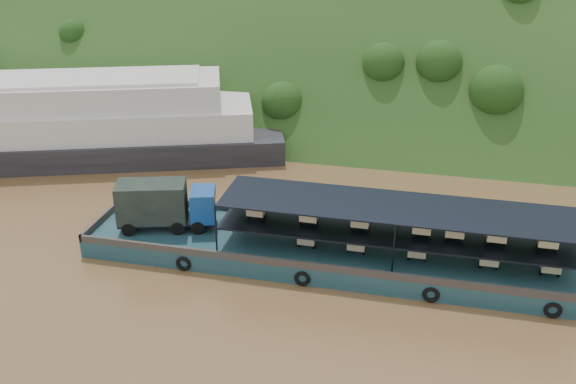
# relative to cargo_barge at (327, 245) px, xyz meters

# --- Properties ---
(ground) EXTENTS (160.00, 160.00, 0.00)m
(ground) POSITION_rel_cargo_barge_xyz_m (-1.48, 0.41, -1.16)
(ground) COLOR brown
(ground) RESTS_ON ground
(hillside) EXTENTS (140.00, 39.60, 39.60)m
(hillside) POSITION_rel_cargo_barge_xyz_m (-1.48, 36.41, -1.16)
(hillside) COLOR #1A3312
(hillside) RESTS_ON ground
(cargo_barge) EXTENTS (35.00, 7.18, 4.64)m
(cargo_barge) POSITION_rel_cargo_barge_xyz_m (0.00, 0.00, 0.00)
(cargo_barge) COLOR #123641
(cargo_barge) RESTS_ON ground
(passenger_ferry) EXTENTS (38.74, 21.30, 7.64)m
(passenger_ferry) POSITION_rel_cargo_barge_xyz_m (-25.92, 13.77, 2.15)
(passenger_ferry) COLOR black
(passenger_ferry) RESTS_ON ground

